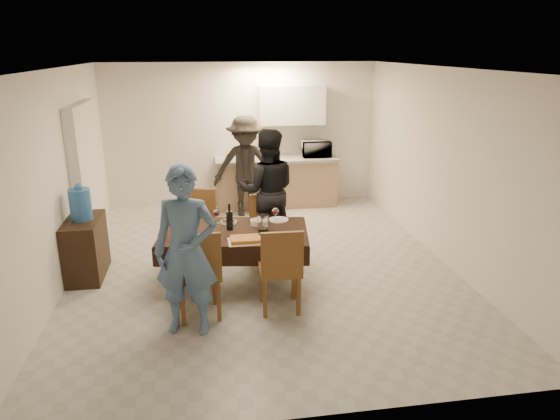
# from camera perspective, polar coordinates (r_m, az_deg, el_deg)

# --- Properties ---
(floor) EXTENTS (5.00, 6.00, 0.02)m
(floor) POSITION_cam_1_polar(r_m,az_deg,el_deg) (6.88, -2.00, -6.30)
(floor) COLOR #B3B2AE
(floor) RESTS_ON ground
(ceiling) EXTENTS (5.00, 6.00, 0.02)m
(ceiling) POSITION_cam_1_polar(r_m,az_deg,el_deg) (6.28, -2.27, 15.88)
(ceiling) COLOR white
(ceiling) RESTS_ON wall_back
(wall_back) EXTENTS (5.00, 0.02, 2.60)m
(wall_back) POSITION_cam_1_polar(r_m,az_deg,el_deg) (9.38, -4.36, 8.57)
(wall_back) COLOR silver
(wall_back) RESTS_ON floor
(wall_front) EXTENTS (5.00, 0.02, 2.60)m
(wall_front) POSITION_cam_1_polar(r_m,az_deg,el_deg) (3.65, 3.61, -6.87)
(wall_front) COLOR silver
(wall_front) RESTS_ON floor
(wall_left) EXTENTS (0.02, 6.00, 2.60)m
(wall_left) POSITION_cam_1_polar(r_m,az_deg,el_deg) (6.65, -24.07, 3.11)
(wall_left) COLOR silver
(wall_left) RESTS_ON floor
(wall_right) EXTENTS (0.02, 6.00, 2.60)m
(wall_right) POSITION_cam_1_polar(r_m,az_deg,el_deg) (7.19, 18.15, 4.80)
(wall_right) COLOR silver
(wall_right) RESTS_ON floor
(stub_partition) EXTENTS (0.15, 1.40, 2.10)m
(stub_partition) POSITION_cam_1_polar(r_m,az_deg,el_deg) (7.82, -21.15, 3.62)
(stub_partition) COLOR silver
(stub_partition) RESTS_ON floor
(kitchen_base_cabinet) EXTENTS (2.20, 0.60, 0.86)m
(kitchen_base_cabinet) POSITION_cam_1_polar(r_m,az_deg,el_deg) (9.32, -0.39, 3.09)
(kitchen_base_cabinet) COLOR tan
(kitchen_base_cabinet) RESTS_ON floor
(kitchen_worktop) EXTENTS (2.24, 0.64, 0.05)m
(kitchen_worktop) POSITION_cam_1_polar(r_m,az_deg,el_deg) (9.22, -0.40, 5.82)
(kitchen_worktop) COLOR #9A9995
(kitchen_worktop) RESTS_ON kitchen_base_cabinet
(upper_cabinet) EXTENTS (1.20, 0.34, 0.70)m
(upper_cabinet) POSITION_cam_1_polar(r_m,az_deg,el_deg) (9.25, 1.34, 11.92)
(upper_cabinet) COLOR white
(upper_cabinet) RESTS_ON wall_back
(dining_table) EXTENTS (1.91, 1.28, 0.69)m
(dining_table) POSITION_cam_1_polar(r_m,az_deg,el_deg) (6.17, -5.24, -2.65)
(dining_table) COLOR black
(dining_table) RESTS_ON floor
(chair_near_left) EXTENTS (0.51, 0.51, 0.56)m
(chair_near_left) POSITION_cam_1_polar(r_m,az_deg,el_deg) (5.39, -9.41, -6.35)
(chair_near_left) COLOR brown
(chair_near_left) RESTS_ON floor
(chair_near_right) EXTENTS (0.47, 0.47, 0.54)m
(chair_near_right) POSITION_cam_1_polar(r_m,az_deg,el_deg) (5.46, 0.14, -5.98)
(chair_near_right) COLOR brown
(chair_near_right) RESTS_ON floor
(chair_far_left) EXTENTS (0.53, 0.54, 0.53)m
(chair_far_left) POSITION_cam_1_polar(r_m,az_deg,el_deg) (6.80, -9.40, -1.37)
(chair_far_left) COLOR brown
(chair_far_left) RESTS_ON floor
(chair_far_right) EXTENTS (0.44, 0.45, 0.47)m
(chair_far_right) POSITION_cam_1_polar(r_m,az_deg,el_deg) (6.88, -1.86, -1.54)
(chair_far_right) COLOR brown
(chair_far_right) RESTS_ON floor
(console) EXTENTS (0.42, 0.84, 0.77)m
(console) POSITION_cam_1_polar(r_m,az_deg,el_deg) (6.89, -21.29, -4.07)
(console) COLOR black
(console) RESTS_ON floor
(water_jug) EXTENTS (0.26, 0.26, 0.40)m
(water_jug) POSITION_cam_1_polar(r_m,az_deg,el_deg) (6.70, -21.85, 0.58)
(water_jug) COLOR #387BCA
(water_jug) RESTS_ON console
(wine_bottle) EXTENTS (0.08, 0.08, 0.34)m
(wine_bottle) POSITION_cam_1_polar(r_m,az_deg,el_deg) (6.15, -5.79, -0.77)
(wine_bottle) COLOR black
(wine_bottle) RESTS_ON dining_table
(water_pitcher) EXTENTS (0.13, 0.13, 0.20)m
(water_pitcher) POSITION_cam_1_polar(r_m,az_deg,el_deg) (6.11, -1.97, -1.47)
(water_pitcher) COLOR white
(water_pitcher) RESTS_ON dining_table
(savoury_tart) EXTENTS (0.40, 0.30, 0.05)m
(savoury_tart) POSITION_cam_1_polar(r_m,az_deg,el_deg) (5.80, -4.01, -3.39)
(savoury_tart) COLOR gold
(savoury_tart) RESTS_ON dining_table
(salad_bowl) EXTENTS (0.17, 0.17, 0.06)m
(salad_bowl) POSITION_cam_1_polar(r_m,az_deg,el_deg) (6.34, -2.67, -1.40)
(salad_bowl) COLOR white
(salad_bowl) RESTS_ON dining_table
(mushroom_dish) EXTENTS (0.19, 0.19, 0.03)m
(mushroom_dish) POSITION_cam_1_polar(r_m,az_deg,el_deg) (6.41, -5.87, -1.39)
(mushroom_dish) COLOR white
(mushroom_dish) RESTS_ON dining_table
(wine_glass_a) EXTENTS (0.09, 0.09, 0.20)m
(wine_glass_a) POSITION_cam_1_polar(r_m,az_deg,el_deg) (5.89, -10.46, -2.56)
(wine_glass_a) COLOR white
(wine_glass_a) RESTS_ON dining_table
(wine_glass_b) EXTENTS (0.09, 0.09, 0.19)m
(wine_glass_b) POSITION_cam_1_polar(r_m,az_deg,el_deg) (6.42, -0.53, -0.54)
(wine_glass_b) COLOR white
(wine_glass_b) RESTS_ON dining_table
(wine_glass_c) EXTENTS (0.09, 0.09, 0.21)m
(wine_glass_c) POSITION_cam_1_polar(r_m,az_deg,el_deg) (6.40, -7.25, -0.66)
(wine_glass_c) COLOR white
(wine_glass_c) RESTS_ON dining_table
(plate_near_left) EXTENTS (0.27, 0.27, 0.02)m
(plate_near_left) POSITION_cam_1_polar(r_m,az_deg,el_deg) (5.87, -10.91, -3.60)
(plate_near_left) COLOR white
(plate_near_left) RESTS_ON dining_table
(plate_near_right) EXTENTS (0.27, 0.27, 0.02)m
(plate_near_right) POSITION_cam_1_polar(r_m,az_deg,el_deg) (5.94, 0.74, -3.00)
(plate_near_right) COLOR white
(plate_near_right) RESTS_ON dining_table
(plate_far_left) EXTENTS (0.29, 0.29, 0.02)m
(plate_far_left) POSITION_cam_1_polar(r_m,az_deg,el_deg) (6.44, -10.78, -1.64)
(plate_far_left) COLOR white
(plate_far_left) RESTS_ON dining_table
(plate_far_right) EXTENTS (0.25, 0.25, 0.01)m
(plate_far_right) POSITION_cam_1_polar(r_m,az_deg,el_deg) (6.50, -0.15, -1.12)
(plate_far_right) COLOR white
(plate_far_right) RESTS_ON dining_table
(microwave) EXTENTS (0.52, 0.35, 0.29)m
(microwave) POSITION_cam_1_polar(r_m,az_deg,el_deg) (9.32, 4.16, 6.98)
(microwave) COLOR white
(microwave) RESTS_ON kitchen_worktop
(person_near) EXTENTS (0.72, 0.55, 1.78)m
(person_near) POSITION_cam_1_polar(r_m,az_deg,el_deg) (5.11, -10.68, -4.70)
(person_near) COLOR #4D6C9B
(person_near) RESTS_ON floor
(person_far) EXTENTS (0.92, 0.75, 1.77)m
(person_far) POSITION_cam_1_polar(r_m,az_deg,el_deg) (7.14, -1.47, 2.21)
(person_far) COLOR black
(person_far) RESTS_ON floor
(person_kitchen) EXTENTS (1.13, 0.65, 1.75)m
(person_kitchen) POSITION_cam_1_polar(r_m,az_deg,el_deg) (8.71, -3.93, 5.00)
(person_kitchen) COLOR black
(person_kitchen) RESTS_ON floor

